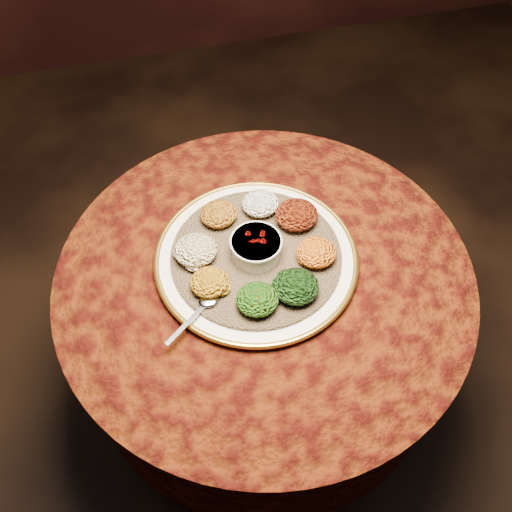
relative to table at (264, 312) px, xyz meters
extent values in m
plane|color=black|center=(0.00, 0.00, -0.55)|extent=(4.00, 4.00, 0.00)
cylinder|color=black|center=(0.00, 0.00, -0.53)|extent=(0.44, 0.44, 0.04)
cylinder|color=black|center=(0.00, 0.00, -0.21)|extent=(0.12, 0.12, 0.68)
cylinder|color=black|center=(0.00, 0.00, 0.15)|extent=(0.80, 0.80, 0.04)
cylinder|color=#3F1405|center=(0.00, 0.00, 0.00)|extent=(0.93, 0.93, 0.34)
cylinder|color=#3F1405|center=(0.00, 0.00, 0.17)|extent=(0.96, 0.96, 0.01)
cylinder|color=white|center=(-0.01, 0.03, 0.19)|extent=(0.51, 0.51, 0.02)
torus|color=gold|center=(-0.01, 0.03, 0.20)|extent=(0.47, 0.47, 0.01)
cylinder|color=olive|center=(-0.01, 0.03, 0.20)|extent=(0.40, 0.40, 0.01)
cylinder|color=silver|center=(-0.01, 0.03, 0.23)|extent=(0.11, 0.11, 0.05)
cylinder|color=silver|center=(-0.01, 0.03, 0.25)|extent=(0.12, 0.12, 0.01)
cylinder|color=#5F0804|center=(-0.01, 0.03, 0.25)|extent=(0.09, 0.09, 0.01)
ellipsoid|color=silver|center=(-0.14, -0.07, 0.21)|extent=(0.04, 0.03, 0.01)
cube|color=silver|center=(-0.20, -0.11, 0.21)|extent=(0.10, 0.08, 0.00)
ellipsoid|color=white|center=(0.03, 0.16, 0.23)|extent=(0.09, 0.08, 0.04)
ellipsoid|color=black|center=(0.10, 0.10, 0.23)|extent=(0.10, 0.10, 0.05)
ellipsoid|color=#AB790E|center=(0.12, -0.01, 0.23)|extent=(0.09, 0.09, 0.04)
ellipsoid|color=black|center=(0.05, -0.09, 0.23)|extent=(0.10, 0.09, 0.05)
ellipsoid|color=#8E3B09|center=(-0.04, -0.10, 0.23)|extent=(0.09, 0.09, 0.04)
ellipsoid|color=#A46C0E|center=(-0.13, -0.03, 0.23)|extent=(0.09, 0.08, 0.04)
ellipsoid|color=maroon|center=(-0.14, 0.06, 0.23)|extent=(0.10, 0.09, 0.05)
ellipsoid|color=#A46413|center=(-0.07, 0.15, 0.23)|extent=(0.09, 0.08, 0.04)
camera|label=1|loc=(-0.20, -0.71, 1.25)|focal=40.00mm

